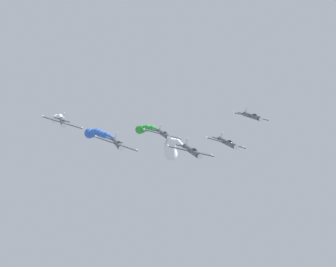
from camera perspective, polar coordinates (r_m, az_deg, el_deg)
airplane_lead at (r=93.17m, az=2.78°, el=-2.03°), size 9.33×10.35×3.22m
smoke_trail_lead at (r=123.03m, az=0.30°, el=-1.76°), size 7.56×31.12×10.52m
airplane_left_inner at (r=107.70m, az=6.91°, el=-1.05°), size 9.25×10.35×3.37m
airplane_right_inner at (r=102.11m, az=-5.99°, el=-1.16°), size 9.04×10.35×3.80m
smoke_trail_right_inner at (r=119.87m, az=-8.36°, el=-0.02°), size 5.54×17.06×3.11m
airplane_left_outer at (r=115.23m, az=-0.56°, el=-0.03°), size 9.28×10.35×3.31m
smoke_trail_left_outer at (r=131.60m, az=-2.82°, el=0.54°), size 3.57×15.02×3.77m
airplane_right_outer at (r=122.55m, az=9.80°, el=2.03°), size 9.39×10.35×3.10m
airplane_trailing at (r=112.22m, az=-12.25°, el=1.31°), size 9.14×10.35×3.53m
smoke_trail_trailing at (r=127.80m, az=-12.90°, el=1.75°), size 3.15×13.30×3.36m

